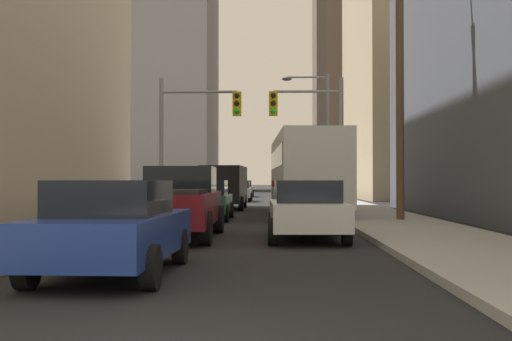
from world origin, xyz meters
The scene contains 16 objects.
sidewalk_left centered at (-5.08, 50.00, 0.07)m, with size 3.48×160.00×0.15m, color #9E9E99.
sidewalk_right centered at (5.08, 50.00, 0.07)m, with size 3.48×160.00×0.15m, color #9E9E99.
city_bus centered at (2.34, 22.05, 1.93)m, with size 2.94×11.59×3.40m.
pickup_truck_maroon centered at (-1.58, 11.43, 0.93)m, with size 2.20×5.43×1.90m.
cargo_van_black centered at (-1.58, 27.56, 1.29)m, with size 2.16×5.27×2.26m.
sedan_blue centered at (-1.60, 5.07, 0.77)m, with size 1.95×4.25×1.52m.
sedan_white centered at (1.81, 10.99, 0.77)m, with size 1.95×4.24×1.52m.
sedan_green centered at (-1.63, 18.89, 0.77)m, with size 1.95×4.21×1.52m.
sedan_silver centered at (-1.53, 39.45, 0.77)m, with size 1.95×4.23×1.52m.
sedan_grey centered at (-1.81, 51.91, 0.77)m, with size 1.95×4.25×1.52m.
traffic_signal_near_left centered at (-2.42, 22.10, 4.03)m, with size 3.61×0.44×6.00m.
traffic_signal_near_right centered at (2.58, 22.10, 4.02)m, with size 3.25×0.44×6.00m.
traffic_signal_far_right centered at (2.72, 63.49, 4.00)m, with size 2.96×0.44×6.00m.
utility_pole_right centered at (5.43, 17.04, 5.64)m, with size 2.20×0.28×10.71m.
street_lamp_right centered at (3.61, 29.67, 4.57)m, with size 2.66×0.32×7.50m.
building_right_mid_block centered at (18.79, 47.96, 16.34)m, with size 21.63×18.64×32.67m, color tan.
Camera 1 is at (0.94, -4.66, 1.52)m, focal length 43.11 mm.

